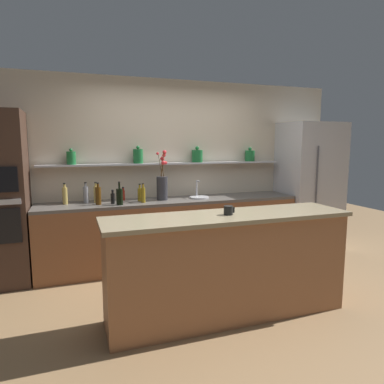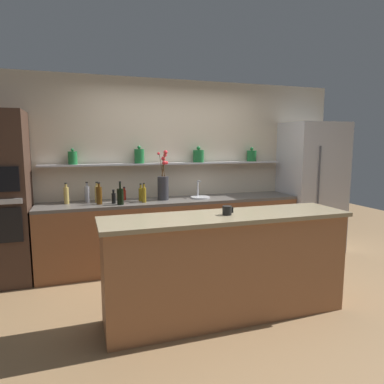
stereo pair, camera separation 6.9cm
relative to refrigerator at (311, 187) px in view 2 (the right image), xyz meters
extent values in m
plane|color=olive|center=(-2.16, -1.20, -1.01)|extent=(12.00, 12.00, 0.00)
cube|color=beige|center=(-2.16, 0.40, 0.29)|extent=(5.20, 0.10, 2.60)
cube|color=#B7B7BC|center=(-2.25, 0.26, 0.40)|extent=(3.49, 0.18, 0.02)
cylinder|color=#19602D|center=(-3.56, 0.25, 0.50)|extent=(0.12, 0.12, 0.17)
sphere|color=#19602D|center=(-3.56, 0.25, 0.60)|extent=(0.04, 0.04, 0.04)
cylinder|color=#19602D|center=(-2.68, 0.25, 0.51)|extent=(0.13, 0.13, 0.20)
sphere|color=#19602D|center=(-2.68, 0.25, 0.63)|extent=(0.05, 0.05, 0.05)
cylinder|color=#19602D|center=(-1.81, 0.25, 0.50)|extent=(0.16, 0.16, 0.18)
sphere|color=#19602D|center=(-1.81, 0.25, 0.62)|extent=(0.06, 0.06, 0.06)
cylinder|color=#19602D|center=(-0.94, 0.25, 0.50)|extent=(0.15, 0.15, 0.17)
sphere|color=#19602D|center=(-0.94, 0.25, 0.61)|extent=(0.05, 0.05, 0.05)
cube|color=brown|center=(-2.25, 0.04, -0.57)|extent=(3.59, 0.62, 0.88)
cube|color=#56514C|center=(-2.25, 0.04, -0.11)|extent=(3.59, 0.62, 0.04)
cube|color=#99603D|center=(-2.16, -1.57, -0.52)|extent=(2.35, 0.55, 0.98)
cube|color=gray|center=(-2.16, -1.57, -0.01)|extent=(2.41, 0.61, 0.04)
cube|color=#B7B7BC|center=(0.00, 0.00, 0.00)|extent=(0.88, 0.70, 2.01)
cylinder|color=#4C4C51|center=(-0.16, -0.37, 0.10)|extent=(0.02, 0.02, 1.11)
cylinder|color=#2D2D33|center=(-2.39, 0.06, 0.07)|extent=(0.15, 0.15, 0.32)
cylinder|color=#4C3319|center=(-2.38, 0.07, 0.38)|extent=(0.03, 0.04, 0.29)
sphere|color=red|center=(-2.35, 0.10, 0.53)|extent=(0.05, 0.05, 0.05)
cylinder|color=#4C3319|center=(-2.39, 0.04, 0.33)|extent=(0.04, 0.01, 0.19)
sphere|color=red|center=(-2.39, 0.00, 0.43)|extent=(0.06, 0.06, 0.06)
cylinder|color=#4C3319|center=(-2.42, 0.05, 0.39)|extent=(0.04, 0.07, 0.31)
sphere|color=red|center=(-2.46, 0.03, 0.55)|extent=(0.04, 0.04, 0.04)
cylinder|color=#4C3319|center=(-2.38, 0.05, 0.33)|extent=(0.02, 0.02, 0.19)
sphere|color=red|center=(-2.35, 0.03, 0.43)|extent=(0.05, 0.05, 0.05)
cylinder|color=#4C3319|center=(-2.39, 0.07, 0.36)|extent=(0.04, 0.02, 0.24)
sphere|color=red|center=(-2.38, 0.10, 0.48)|extent=(0.06, 0.06, 0.06)
cylinder|color=#4C3319|center=(-2.38, 0.07, 0.40)|extent=(0.03, 0.06, 0.33)
sphere|color=red|center=(-2.35, 0.09, 0.57)|extent=(0.05, 0.05, 0.05)
cylinder|color=#B7B7BC|center=(-1.86, 0.04, -0.08)|extent=(0.27, 0.27, 0.02)
cylinder|color=#B7B7BC|center=(-1.86, 0.14, 0.04)|extent=(0.02, 0.02, 0.22)
cylinder|color=#B7B7BC|center=(-1.86, 0.08, 0.15)|extent=(0.02, 0.12, 0.02)
cylinder|color=tan|center=(-3.65, 0.14, 0.02)|extent=(0.06, 0.06, 0.21)
cylinder|color=tan|center=(-3.65, 0.14, 0.15)|extent=(0.03, 0.03, 0.04)
cylinder|color=black|center=(-3.65, 0.14, 0.18)|extent=(0.03, 0.03, 0.01)
cylinder|color=maroon|center=(-2.91, 0.20, -0.02)|extent=(0.05, 0.05, 0.13)
cylinder|color=maroon|center=(-2.91, 0.20, 0.07)|extent=(0.03, 0.03, 0.04)
cylinder|color=black|center=(-2.91, 0.20, 0.09)|extent=(0.03, 0.03, 0.01)
cylinder|color=#4C2D0C|center=(-3.26, -0.03, 0.03)|extent=(0.07, 0.07, 0.22)
cylinder|color=#4C2D0C|center=(-3.26, -0.03, 0.16)|extent=(0.03, 0.03, 0.04)
cylinder|color=black|center=(-3.26, -0.03, 0.19)|extent=(0.03, 0.03, 0.01)
cylinder|color=black|center=(-3.00, -0.14, 0.02)|extent=(0.08, 0.08, 0.20)
cylinder|color=black|center=(-3.00, -0.14, 0.16)|extent=(0.02, 0.02, 0.08)
cylinder|color=black|center=(-3.00, -0.14, 0.20)|extent=(0.03, 0.03, 0.01)
cylinder|color=black|center=(-3.07, -0.02, -0.02)|extent=(0.05, 0.05, 0.13)
cylinder|color=black|center=(-3.07, -0.02, 0.06)|extent=(0.03, 0.03, 0.04)
cylinder|color=black|center=(-3.07, -0.02, 0.09)|extent=(0.03, 0.03, 0.01)
cylinder|color=olive|center=(-2.68, -0.07, 0.01)|extent=(0.06, 0.06, 0.19)
cylinder|color=olive|center=(-2.68, -0.07, 0.13)|extent=(0.03, 0.03, 0.05)
cylinder|color=black|center=(-2.68, -0.07, 0.17)|extent=(0.03, 0.03, 0.01)
cylinder|color=tan|center=(-3.27, 0.11, 0.02)|extent=(0.06, 0.06, 0.22)
cylinder|color=tan|center=(-3.27, 0.11, 0.15)|extent=(0.03, 0.03, 0.04)
cylinder|color=black|center=(-3.27, 0.11, 0.18)|extent=(0.03, 0.03, 0.01)
cylinder|color=gray|center=(-3.40, 0.18, 0.02)|extent=(0.07, 0.07, 0.21)
cylinder|color=gray|center=(-3.40, 0.18, 0.15)|extent=(0.03, 0.03, 0.04)
cylinder|color=black|center=(-3.40, 0.18, 0.18)|extent=(0.03, 0.03, 0.01)
cylinder|color=olive|center=(-2.71, 0.04, 0.00)|extent=(0.06, 0.06, 0.18)
cylinder|color=olive|center=(-2.71, 0.04, 0.11)|extent=(0.03, 0.03, 0.05)
cylinder|color=black|center=(-2.71, 0.04, 0.15)|extent=(0.03, 0.03, 0.01)
cylinder|color=black|center=(-2.17, -1.58, 0.06)|extent=(0.09, 0.09, 0.09)
cube|color=black|center=(-2.12, -1.58, 0.06)|extent=(0.02, 0.01, 0.06)
camera|label=1|loc=(-3.56, -4.48, 0.68)|focal=32.00mm
camera|label=2|loc=(-3.49, -4.50, 0.68)|focal=32.00mm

